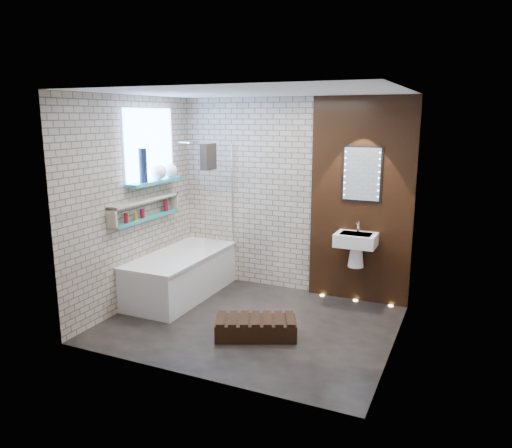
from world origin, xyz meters
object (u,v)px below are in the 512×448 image
at_px(bathtub, 181,274).
at_px(walnut_step, 256,328).
at_px(washbasin, 356,244).
at_px(led_mirror, 362,174).
at_px(bath_screen, 219,198).

height_order(bathtub, walnut_step, bathtub).
bearing_deg(bathtub, washbasin, 16.01).
xyz_separation_m(washbasin, walnut_step, (-0.75, -1.37, -0.69)).
bearing_deg(bathtub, led_mirror, 19.78).
height_order(bathtub, bath_screen, bath_screen).
bearing_deg(walnut_step, led_mirror, 63.92).
height_order(washbasin, led_mirror, led_mirror).
bearing_deg(walnut_step, washbasin, 61.38).
bearing_deg(bathtub, walnut_step, -27.76).
bearing_deg(led_mirror, bath_screen, -169.34).
distance_m(bathtub, bath_screen, 1.14).
relative_size(bathtub, walnut_step, 2.00).
relative_size(bath_screen, walnut_step, 1.61).
bearing_deg(bath_screen, washbasin, 5.78).
xyz_separation_m(washbasin, led_mirror, (0.00, 0.16, 0.86)).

